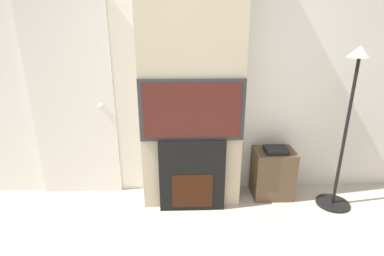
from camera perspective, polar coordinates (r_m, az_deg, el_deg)
The scene contains 7 objects.
wall_back at distance 3.02m, azimuth -0.29°, elevation 11.73°, with size 6.00×0.06×2.70m.
chimney_breast at distance 2.80m, azimuth -0.14°, elevation 11.14°, with size 0.95×0.37×2.70m.
fireplace at distance 2.94m, azimuth 0.00°, elevation -8.87°, with size 0.63×0.15×0.73m.
television at distance 2.69m, azimuth 0.00°, elevation 3.43°, with size 0.95×0.07×0.57m.
floor_lamp at distance 3.11m, azimuth 27.58°, elevation 1.65°, with size 0.33×0.33×1.57m.
media_stand at distance 3.29m, azimuth 15.12°, elevation -8.19°, with size 0.41×0.32×0.57m.
entry_door at distance 3.21m, azimuth -21.76°, elevation 4.73°, with size 0.82×0.09×2.03m.
Camera 1 is at (-0.10, -0.96, 1.76)m, focal length 28.00 mm.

